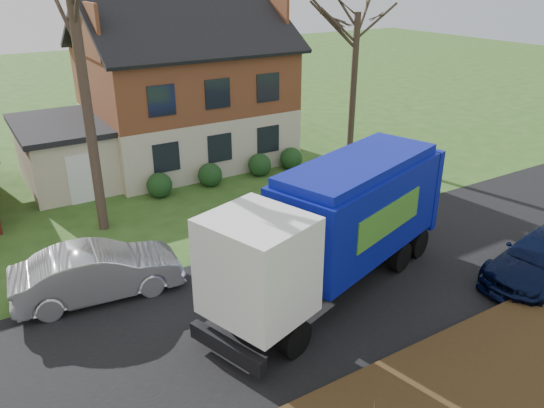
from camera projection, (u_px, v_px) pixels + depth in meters
ground at (313, 294)px, 16.02m from camera, size 120.00×120.00×0.00m
road at (313, 294)px, 16.02m from camera, size 80.00×7.00×0.02m
mulch_verge at (452, 401)px, 11.83m from camera, size 80.00×3.50×0.30m
main_house at (175, 81)px, 25.96m from camera, size 12.95×8.95×9.26m
garbage_truck at (339, 221)px, 15.52m from camera, size 9.39×5.09×3.89m
silver_sedan at (98, 272)px, 15.66m from camera, size 5.01×2.20×1.60m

